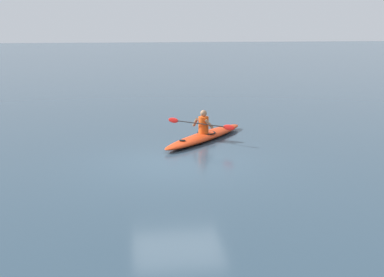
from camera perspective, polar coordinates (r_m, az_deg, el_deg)
ground_plane at (r=13.57m, az=-1.66°, el=-2.94°), size 160.00×160.00×0.00m
kayak at (r=16.34m, az=1.48°, el=0.28°), size 3.33×3.70×0.24m
kayaker at (r=16.15m, az=1.26°, el=1.73°), size 1.91×1.66×0.75m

